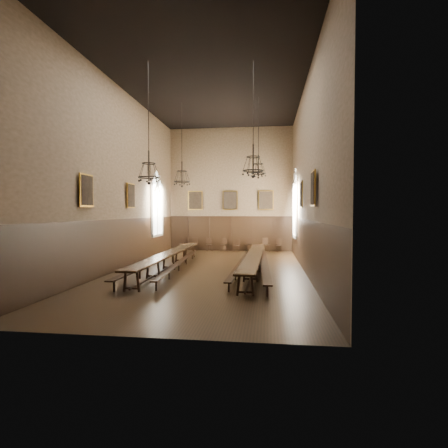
% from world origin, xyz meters
% --- Properties ---
extents(floor, '(9.00, 18.00, 0.02)m').
position_xyz_m(floor, '(0.00, 0.00, -0.01)').
color(floor, black).
rests_on(floor, ground).
extents(ceiling, '(9.00, 18.00, 0.02)m').
position_xyz_m(ceiling, '(0.00, 0.00, 9.01)').
color(ceiling, black).
rests_on(ceiling, ground).
extents(wall_back, '(9.00, 0.02, 9.00)m').
position_xyz_m(wall_back, '(0.00, 9.01, 4.50)').
color(wall_back, '#876C53').
rests_on(wall_back, ground).
extents(wall_front, '(9.00, 0.02, 9.00)m').
position_xyz_m(wall_front, '(0.00, -9.01, 4.50)').
color(wall_front, '#876C53').
rests_on(wall_front, ground).
extents(wall_left, '(0.02, 18.00, 9.00)m').
position_xyz_m(wall_left, '(-4.51, 0.00, 4.50)').
color(wall_left, '#876C53').
rests_on(wall_left, ground).
extents(wall_right, '(0.02, 18.00, 9.00)m').
position_xyz_m(wall_right, '(4.51, 0.00, 4.50)').
color(wall_right, '#876C53').
rests_on(wall_right, ground).
extents(wainscot_panelling, '(9.00, 18.00, 2.50)m').
position_xyz_m(wainscot_panelling, '(0.00, 0.00, 1.25)').
color(wainscot_panelling, black).
rests_on(wainscot_panelling, floor).
extents(table_left, '(0.83, 10.76, 0.84)m').
position_xyz_m(table_left, '(-2.10, 0.13, 0.42)').
color(table_left, black).
rests_on(table_left, floor).
extents(table_right, '(0.97, 10.60, 0.83)m').
position_xyz_m(table_right, '(2.10, -0.02, 0.41)').
color(table_right, black).
rests_on(table_right, floor).
extents(bench_left_outer, '(0.49, 10.51, 0.47)m').
position_xyz_m(bench_left_outer, '(-2.61, 0.08, 0.30)').
color(bench_left_outer, black).
rests_on(bench_left_outer, floor).
extents(bench_left_inner, '(0.86, 9.28, 0.42)m').
position_xyz_m(bench_left_inner, '(-1.52, -0.16, 0.27)').
color(bench_left_inner, black).
rests_on(bench_left_inner, floor).
extents(bench_right_inner, '(0.46, 9.37, 0.42)m').
position_xyz_m(bench_right_inner, '(1.46, 0.02, 0.27)').
color(bench_right_inner, black).
rests_on(bench_right_inner, floor).
extents(bench_right_outer, '(0.66, 10.71, 0.48)m').
position_xyz_m(bench_right_outer, '(2.58, 0.13, 0.31)').
color(bench_right_outer, black).
rests_on(bench_right_outer, floor).
extents(chair_0, '(0.45, 0.45, 0.96)m').
position_xyz_m(chair_0, '(-3.54, 8.56, 0.29)').
color(chair_0, black).
rests_on(chair_0, floor).
extents(chair_1, '(0.45, 0.45, 0.92)m').
position_xyz_m(chair_1, '(-2.60, 8.61, 0.28)').
color(chair_1, black).
rests_on(chair_1, floor).
extents(chair_2, '(0.52, 0.52, 0.94)m').
position_xyz_m(chair_2, '(-1.50, 8.56, 0.28)').
color(chair_2, black).
rests_on(chair_2, floor).
extents(chair_3, '(0.50, 0.50, 0.95)m').
position_xyz_m(chair_3, '(-0.44, 8.54, 0.29)').
color(chair_3, black).
rests_on(chair_3, floor).
extents(chair_4, '(0.44, 0.44, 0.88)m').
position_xyz_m(chair_4, '(0.51, 8.52, 0.26)').
color(chair_4, black).
rests_on(chair_4, floor).
extents(chair_5, '(0.45, 0.45, 0.98)m').
position_xyz_m(chair_5, '(1.38, 8.57, 0.30)').
color(chair_5, black).
rests_on(chair_5, floor).
extents(chair_6, '(0.56, 0.56, 0.99)m').
position_xyz_m(chair_6, '(2.62, 8.54, 0.30)').
color(chair_6, black).
rests_on(chair_6, floor).
extents(chair_7, '(0.49, 0.49, 0.92)m').
position_xyz_m(chair_7, '(3.55, 8.58, 0.28)').
color(chair_7, black).
rests_on(chair_7, floor).
extents(chandelier_back_left, '(0.93, 0.93, 4.60)m').
position_xyz_m(chandelier_back_left, '(-2.11, 2.91, 4.85)').
color(chandelier_back_left, black).
rests_on(chandelier_back_left, ceiling).
extents(chandelier_back_right, '(0.81, 0.81, 4.22)m').
position_xyz_m(chandelier_back_right, '(2.23, 2.51, 5.22)').
color(chandelier_back_right, black).
rests_on(chandelier_back_right, ceiling).
extents(chandelier_front_left, '(0.89, 0.89, 4.89)m').
position_xyz_m(chandelier_front_left, '(-2.12, -2.63, 4.58)').
color(chandelier_front_left, black).
rests_on(chandelier_front_left, ceiling).
extents(chandelier_front_right, '(0.88, 0.88, 4.62)m').
position_xyz_m(chandelier_front_right, '(2.14, -2.13, 4.83)').
color(chandelier_front_right, black).
rests_on(chandelier_front_right, ceiling).
extents(portrait_back_0, '(1.10, 0.12, 1.40)m').
position_xyz_m(portrait_back_0, '(-2.60, 8.88, 3.70)').
color(portrait_back_0, '#AC8029').
rests_on(portrait_back_0, wall_back).
extents(portrait_back_1, '(1.10, 0.12, 1.40)m').
position_xyz_m(portrait_back_1, '(0.00, 8.88, 3.70)').
color(portrait_back_1, '#AC8029').
rests_on(portrait_back_1, wall_back).
extents(portrait_back_2, '(1.10, 0.12, 1.40)m').
position_xyz_m(portrait_back_2, '(2.60, 8.88, 3.70)').
color(portrait_back_2, '#AC8029').
rests_on(portrait_back_2, wall_back).
extents(portrait_left_0, '(0.12, 1.00, 1.30)m').
position_xyz_m(portrait_left_0, '(-4.38, 1.00, 3.70)').
color(portrait_left_0, '#AC8029').
rests_on(portrait_left_0, wall_left).
extents(portrait_left_1, '(0.12, 1.00, 1.30)m').
position_xyz_m(portrait_left_1, '(-4.38, -3.50, 3.70)').
color(portrait_left_1, '#AC8029').
rests_on(portrait_left_1, wall_left).
extents(portrait_right_0, '(0.12, 1.00, 1.30)m').
position_xyz_m(portrait_right_0, '(4.38, 1.00, 3.70)').
color(portrait_right_0, '#AC8029').
rests_on(portrait_right_0, wall_right).
extents(portrait_right_1, '(0.12, 1.00, 1.30)m').
position_xyz_m(portrait_right_1, '(4.38, -3.50, 3.70)').
color(portrait_right_1, '#AC8029').
rests_on(portrait_right_1, wall_right).
extents(window_right, '(0.20, 2.20, 4.60)m').
position_xyz_m(window_right, '(4.43, 5.50, 3.40)').
color(window_right, white).
rests_on(window_right, wall_right).
extents(window_left, '(0.20, 2.20, 4.60)m').
position_xyz_m(window_left, '(-4.43, 5.50, 3.40)').
color(window_left, white).
rests_on(window_left, wall_left).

